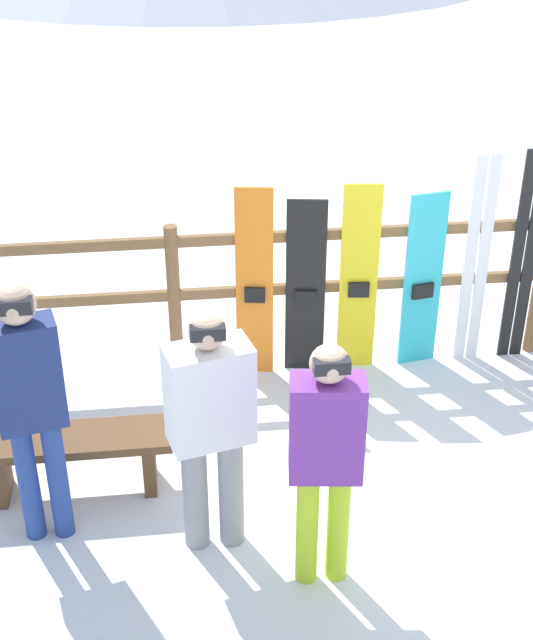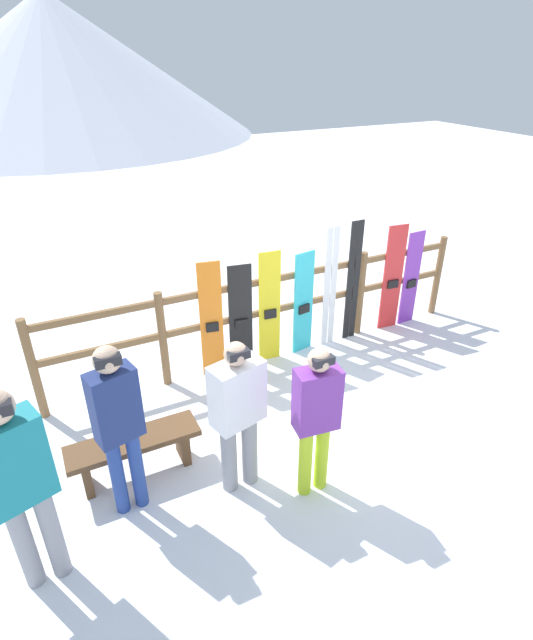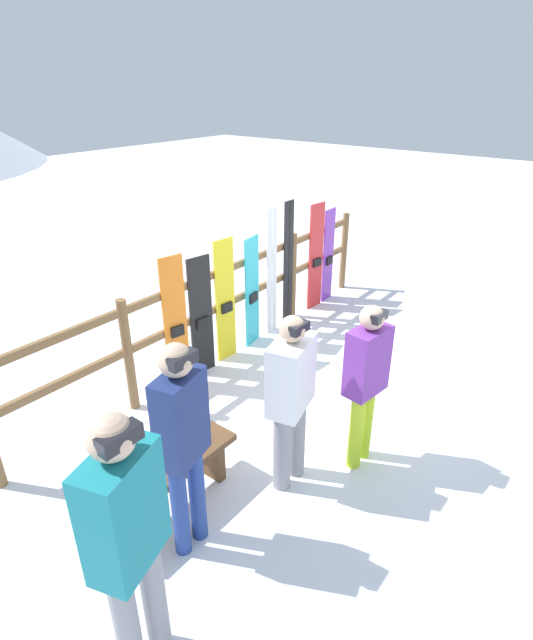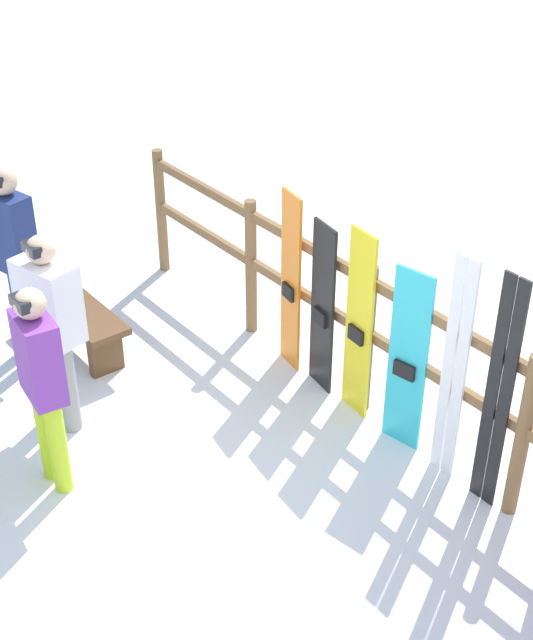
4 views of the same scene
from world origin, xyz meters
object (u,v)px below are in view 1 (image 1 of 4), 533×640
object	(u,v)px
person_purple	(326,451)
snowboard_yellow	(359,280)
ski_pair_white	(476,262)
ski_pair_black	(523,258)
snowboard_orange	(254,285)
bench	(74,450)
person_navy	(30,396)
snowboard_black_stripe	(305,289)
person_white	(210,420)
snowboard_cyan	(423,282)

from	to	relation	value
person_purple	snowboard_yellow	bearing A→B (deg)	73.54
person_purple	ski_pair_white	bearing A→B (deg)	54.73
snowboard_yellow	ski_pair_black	xyz separation A→B (m)	(1.29, 0.00, 0.11)
snowboard_orange	snowboard_yellow	xyz separation A→B (m)	(0.80, -0.00, -0.01)
snowboard_orange	ski_pair_black	world-z (taller)	ski_pair_black
bench	ski_pair_white	size ratio (longest dim) A/B	0.73
person_navy	snowboard_yellow	xyz separation A→B (m)	(2.24, 1.67, -0.25)
snowboard_yellow	snowboard_black_stripe	bearing A→B (deg)	-179.99
ski_pair_white	ski_pair_black	distance (m)	0.37
ski_pair_white	ski_pair_black	xyz separation A→B (m)	(0.37, -0.00, 0.01)
bench	snowboard_black_stripe	size ratio (longest dim) A/B	0.88
person_purple	ski_pair_black	size ratio (longest dim) A/B	0.89
person_navy	person_white	xyz separation A→B (m)	(1.00, -0.18, -0.11)
snowboard_orange	person_purple	bearing A→B (deg)	-86.31
person_navy	ski_pair_white	size ratio (longest dim) A/B	1.00
snowboard_orange	snowboard_cyan	world-z (taller)	snowboard_orange
person_white	person_purple	bearing A→B (deg)	-31.46
snowboard_yellow	ski_pair_black	size ratio (longest dim) A/B	0.88
person_purple	snowboard_yellow	world-z (taller)	person_purple
snowboard_cyan	ski_pair_white	world-z (taller)	ski_pair_white
bench	snowboard_yellow	bearing A→B (deg)	31.36
snowboard_yellow	bench	bearing A→B (deg)	-148.64
snowboard_orange	ski_pair_black	bearing A→B (deg)	0.09
person_purple	snowboard_yellow	size ratio (longest dim) A/B	1.02
person_white	snowboard_orange	xyz separation A→B (m)	(0.45, 1.85, -0.14)
ski_pair_white	person_purple	bearing A→B (deg)	-125.27
bench	snowboard_black_stripe	world-z (taller)	snowboard_black_stripe
snowboard_orange	snowboard_cyan	bearing A→B (deg)	-0.00
person_white	ski_pair_black	xyz separation A→B (m)	(2.53, 1.86, -0.03)
person_purple	snowboard_cyan	world-z (taller)	person_purple
ski_pair_black	person_navy	bearing A→B (deg)	-154.60
snowboard_orange	snowboard_yellow	world-z (taller)	snowboard_orange
snowboard_black_stripe	snowboard_cyan	distance (m)	0.91
snowboard_orange	ski_pair_white	xyz separation A→B (m)	(1.71, 0.00, 0.09)
snowboard_cyan	ski_pair_white	distance (m)	0.43
person_purple	snowboard_black_stripe	distance (m)	2.24
bench	ski_pair_black	size ratio (longest dim) A/B	0.72
bench	snowboard_black_stripe	xyz separation A→B (m)	(1.69, 1.28, 0.39)
person_navy	person_purple	world-z (taller)	person_navy
snowboard_orange	ski_pair_white	distance (m)	1.71
person_purple	person_white	bearing A→B (deg)	148.54
bench	person_navy	bearing A→B (deg)	-109.82
person_purple	ski_pair_black	distance (m)	2.95
person_navy	person_purple	distance (m)	1.68
bench	ski_pair_black	distance (m)	3.66
person_navy	snowboard_orange	bearing A→B (deg)	49.20
bench	snowboard_yellow	size ratio (longest dim) A/B	0.82
snowboard_yellow	ski_pair_white	bearing A→B (deg)	0.21
person_purple	snowboard_orange	bearing A→B (deg)	93.69
bench	person_white	world-z (taller)	person_white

